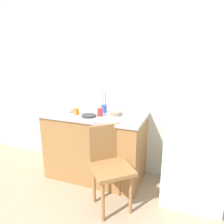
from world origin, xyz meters
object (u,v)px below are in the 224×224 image
object	(u,v)px
refrigerator	(195,145)
chair	(110,163)
cup_red	(100,112)
cup_orange	(76,111)
terracotta_bowl	(116,113)
hotplate	(89,116)
cup_blue	(104,109)
dish_tray	(64,109)

from	to	relation	value
refrigerator	chair	bearing A→B (deg)	-151.34
cup_red	cup_orange	xyz separation A→B (m)	(-0.29, -0.05, -0.01)
chair	terracotta_bowl	bearing A→B (deg)	59.61
hotplate	cup_red	world-z (taller)	cup_red
refrigerator	cup_blue	xyz separation A→B (m)	(-1.11, 0.08, 0.29)
chair	hotplate	size ratio (longest dim) A/B	5.24
chair	dish_tray	size ratio (longest dim) A/B	3.18
terracotta_bowl	cup_red	distance (m)	0.20
cup_blue	cup_orange	distance (m)	0.35
terracotta_bowl	chair	bearing A→B (deg)	-78.62
dish_tray	cup_red	xyz separation A→B (m)	(0.54, -0.05, 0.02)
refrigerator	cup_blue	size ratio (longest dim) A/B	13.70
cup_blue	dish_tray	bearing A→B (deg)	-167.75
cup_blue	cup_red	bearing A→B (deg)	-83.90
cup_orange	refrigerator	bearing A→B (deg)	5.42
chair	cup_orange	bearing A→B (deg)	108.28
dish_tray	cup_red	world-z (taller)	cup_red
chair	cup_orange	xyz separation A→B (m)	(-0.56, 0.32, 0.42)
refrigerator	hotplate	distance (m)	1.24
cup_red	cup_blue	xyz separation A→B (m)	(-0.02, 0.16, -0.00)
cup_blue	chair	bearing A→B (deg)	-62.22
hotplate	cup_blue	xyz separation A→B (m)	(0.10, 0.23, 0.04)
cup_red	refrigerator	bearing A→B (deg)	4.22
cup_red	cup_blue	world-z (taller)	cup_red
dish_tray	terracotta_bowl	world-z (taller)	dish_tray
refrigerator	chair	world-z (taller)	refrigerator
dish_tray	terracotta_bowl	size ratio (longest dim) A/B	1.91
hotplate	cup_red	xyz separation A→B (m)	(0.11, 0.07, 0.04)
hotplate	cup_orange	bearing A→B (deg)	174.68
cup_orange	cup_red	bearing A→B (deg)	9.86
terracotta_bowl	cup_red	size ratio (longest dim) A/B	1.52
chair	terracotta_bowl	world-z (taller)	terracotta_bowl
chair	cup_blue	distance (m)	0.74
chair	refrigerator	bearing A→B (deg)	-13.10
dish_tray	hotplate	distance (m)	0.44
refrigerator	cup_orange	bearing A→B (deg)	-174.58
cup_orange	chair	bearing A→B (deg)	-29.96
chair	cup_red	xyz separation A→B (m)	(-0.26, 0.37, 0.43)
hotplate	cup_red	bearing A→B (deg)	30.49
cup_red	dish_tray	bearing A→B (deg)	174.66
hotplate	cup_blue	world-z (taller)	cup_blue
cup_blue	terracotta_bowl	bearing A→B (deg)	-19.63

